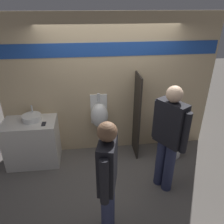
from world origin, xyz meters
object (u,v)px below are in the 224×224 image
at_px(person_in_vest, 169,136).
at_px(person_with_lanyard, 108,178).
at_px(toilet, 170,141).
at_px(sink_basin, 32,118).
at_px(urinal_near_counter, 99,115).
at_px(cell_phone, 44,124).

distance_m(person_in_vest, person_with_lanyard, 1.23).
bearing_deg(person_with_lanyard, toilet, -28.46).
height_order(sink_basin, urinal_near_counter, urinal_near_counter).
relative_size(sink_basin, urinal_near_counter, 0.27).
bearing_deg(urinal_near_counter, sink_basin, -175.30).
distance_m(toilet, person_with_lanyard, 2.25).
relative_size(urinal_near_counter, toilet, 1.52).
bearing_deg(sink_basin, urinal_near_counter, 4.70).
distance_m(cell_phone, urinal_near_counter, 1.05).
xyz_separation_m(toilet, person_with_lanyard, (-1.45, -1.59, 0.66)).
bearing_deg(person_in_vest, cell_phone, 36.00).
xyz_separation_m(person_in_vest, person_with_lanyard, (-1.01, -0.70, -0.06)).
bearing_deg(person_in_vest, sink_basin, 34.12).
height_order(urinal_near_counter, person_with_lanyard, person_with_lanyard).
relative_size(toilet, person_with_lanyard, 0.49).
relative_size(sink_basin, person_with_lanyard, 0.20).
distance_m(urinal_near_counter, person_in_vest, 1.47).
bearing_deg(cell_phone, person_in_vest, -21.80).
relative_size(cell_phone, person_with_lanyard, 0.08).
xyz_separation_m(urinal_near_counter, person_in_vest, (0.99, -1.08, 0.14)).
xyz_separation_m(sink_basin, person_with_lanyard, (1.23, -1.68, 0.00)).
height_order(toilet, person_in_vest, person_in_vest).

